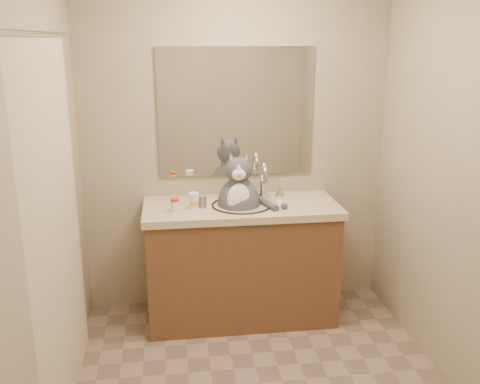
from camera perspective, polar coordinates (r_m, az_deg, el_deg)
The scene contains 8 objects.
room at distance 2.66m, azimuth 2.97°, elevation -0.26°, with size 2.22×2.52×2.42m.
vanity at distance 3.82m, azimuth 0.13°, elevation -7.18°, with size 1.34×0.59×1.12m.
mirror at distance 3.81m, azimuth -0.42°, elevation 8.52°, with size 1.10×0.02×0.90m, color white.
shower_curtain at distance 2.82m, azimuth -18.96°, elevation -3.78°, with size 0.02×1.30×1.93m.
cat at distance 3.66m, azimuth -0.09°, elevation -0.95°, with size 0.41×0.38×0.59m.
pill_bottle_redcap at distance 3.53m, azimuth -6.97°, elevation -1.38°, with size 0.06×0.06×0.09m.
pill_bottle_orange at distance 3.57m, azimuth -4.93°, elevation -1.00°, with size 0.09×0.09×0.11m.
grey_canister at distance 3.61m, azimuth -4.00°, elevation -1.05°, with size 0.06×0.06×0.08m.
Camera 1 is at (-0.48, -2.51, 1.94)m, focal length 40.00 mm.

